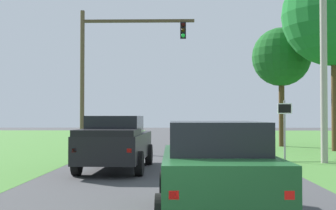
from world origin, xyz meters
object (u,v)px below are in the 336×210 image
pickup_truck_lead (116,142)px  oak_tree_right (334,15)px  extra_tree_1 (281,57)px  keep_moving_sign (285,122)px  red_suv_near (215,167)px  utility_pole_right (323,36)px  traffic_light (110,59)px

pickup_truck_lead → oak_tree_right: (10.80, 9.12, 6.52)m
pickup_truck_lead → oak_tree_right: size_ratio=0.54×
pickup_truck_lead → extra_tree_1: (8.75, 12.94, 4.66)m
oak_tree_right → keep_moving_sign: bearing=-124.2°
red_suv_near → keep_moving_sign: keep_moving_sign is taller
red_suv_near → pickup_truck_lead: 8.23m
red_suv_near → extra_tree_1: bearing=74.2°
pickup_truck_lead → utility_pole_right: bearing=17.8°
keep_moving_sign → utility_pole_right: bearing=-15.1°
traffic_light → keep_moving_sign: bearing=-37.1°
utility_pole_right → red_suv_near: bearing=-117.0°
extra_tree_1 → red_suv_near: bearing=-105.8°
keep_moving_sign → utility_pole_right: 3.89m
pickup_truck_lead → traffic_light: size_ratio=0.71×
traffic_light → oak_tree_right: oak_tree_right is taller
red_suv_near → pickup_truck_lead: (-2.92, 7.69, 0.03)m
keep_moving_sign → oak_tree_right: bearing=55.8°
extra_tree_1 → keep_moving_sign: bearing=-101.9°
pickup_truck_lead → traffic_light: (-1.62, 9.31, 4.11)m
extra_tree_1 → pickup_truck_lead: bearing=-124.1°
pickup_truck_lead → traffic_light: traffic_light is taller
pickup_truck_lead → keep_moving_sign: size_ratio=2.17×
utility_pole_right → extra_tree_1: utility_pole_right is taller
pickup_truck_lead → extra_tree_1: 16.30m
red_suv_near → extra_tree_1: (5.82, 20.63, 4.69)m
utility_pole_right → pickup_truck_lead: bearing=-162.2°
red_suv_near → extra_tree_1: extra_tree_1 is taller
oak_tree_right → extra_tree_1: (-2.05, 3.82, -1.86)m
red_suv_near → keep_moving_sign: (3.74, 10.73, 0.69)m
utility_pole_right → extra_tree_1: 10.34m
pickup_truck_lead → utility_pole_right: (8.18, 2.63, 4.22)m
traffic_light → oak_tree_right: 12.65m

